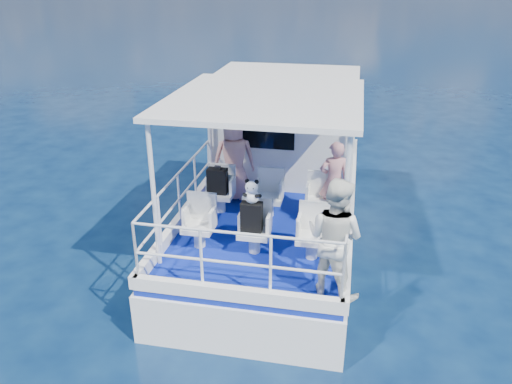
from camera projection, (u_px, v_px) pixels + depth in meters
ground at (266, 264)px, 9.24m from camera, size 2000.00×2000.00×0.00m
hull at (275, 238)px, 10.13m from camera, size 3.00×7.00×1.60m
deck at (276, 200)px, 9.79m from camera, size 2.90×6.90×0.10m
cabin at (286, 125)px, 10.49m from camera, size 2.85×2.00×2.20m
canopy at (266, 98)px, 7.79m from camera, size 3.00×3.20×0.08m
canopy_posts at (265, 168)px, 8.20m from camera, size 2.77×2.97×2.20m
railings at (261, 209)px, 8.16m from camera, size 2.84×3.59×1.00m
seat_port_fwd at (220, 202)px, 9.14m from camera, size 0.48×0.46×0.38m
seat_center_fwd at (269, 206)px, 8.98m from camera, size 0.48×0.46×0.38m
seat_stbd_fwd at (319, 210)px, 8.81m from camera, size 0.48×0.46×0.38m
seat_port_aft at (199, 236)px, 7.97m from camera, size 0.48×0.46×0.38m
seat_center_aft at (254, 241)px, 7.81m from camera, size 0.48×0.46×0.38m
seat_stbd_aft at (312, 247)px, 7.65m from camera, size 0.48×0.46×0.38m
passenger_port_fwd at (234, 159)px, 9.41m from camera, size 0.72×0.61×1.63m
passenger_stbd_fwd at (334, 181)px, 8.70m from camera, size 0.59×0.46×1.43m
passenger_stbd_aft at (335, 238)px, 6.57m from camera, size 1.02×0.93×1.68m
backpack_port at (217, 181)px, 8.94m from camera, size 0.36×0.20×0.47m
backpack_center at (252, 217)px, 7.60m from camera, size 0.32×0.18×0.48m
compact_camera at (218, 168)px, 8.82m from camera, size 0.11×0.06×0.06m
panda at (252, 191)px, 7.44m from camera, size 0.24×0.20×0.37m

